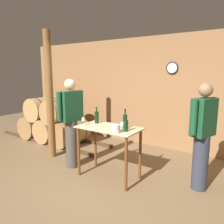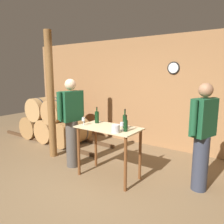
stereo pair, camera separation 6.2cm
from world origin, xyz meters
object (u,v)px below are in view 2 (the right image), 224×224
at_px(wine_glass_near_center, 122,125).
at_px(person_visitor_with_scarf, 202,135).
at_px(wine_bottle_left, 125,121).
at_px(person_host, 72,121).
at_px(wooden_post, 51,96).
at_px(ice_bucket, 116,129).
at_px(wine_glass_near_left, 83,120).
at_px(wine_bottle_far_left, 97,117).
at_px(wine_bottle_center, 126,125).

distance_m(wine_glass_near_center, person_visitor_with_scarf, 1.25).
distance_m(wine_bottle_left, person_host, 1.14).
relative_size(wooden_post, wine_glass_near_center, 20.23).
bearing_deg(ice_bucket, wine_glass_near_left, 173.35).
bearing_deg(wooden_post, ice_bucket, -9.70).
height_order(person_host, person_visitor_with_scarf, person_host).
relative_size(wine_bottle_far_left, person_host, 0.18).
xyz_separation_m(wine_glass_near_center, person_visitor_with_scarf, (1.13, 0.51, -0.12)).
height_order(wooden_post, ice_bucket, wooden_post).
bearing_deg(wine_bottle_center, wine_glass_near_left, -175.88).
xyz_separation_m(wine_bottle_center, wine_glass_near_left, (-0.84, -0.06, -0.00)).
xyz_separation_m(wooden_post, wine_bottle_center, (1.98, -0.17, -0.33)).
bearing_deg(person_visitor_with_scarf, wine_bottle_center, -152.72).
bearing_deg(wine_bottle_far_left, ice_bucket, -28.11).
bearing_deg(wine_glass_near_left, wine_glass_near_center, 6.56).
xyz_separation_m(wine_bottle_center, person_visitor_with_scarf, (1.05, 0.54, -0.12)).
xyz_separation_m(wine_bottle_left, person_host, (-1.13, -0.13, -0.12)).
distance_m(wine_bottle_center, ice_bucket, 0.18).
relative_size(wine_glass_near_center, person_host, 0.08).
relative_size(ice_bucket, person_host, 0.08).
bearing_deg(person_visitor_with_scarf, wine_bottle_left, -161.90).
relative_size(ice_bucket, person_visitor_with_scarf, 0.08).
distance_m(wine_bottle_center, person_visitor_with_scarf, 1.18).
xyz_separation_m(wine_bottle_left, person_visitor_with_scarf, (1.16, 0.38, -0.14)).
bearing_deg(wooden_post, wine_bottle_left, -0.44).
bearing_deg(wine_bottle_center, person_host, 178.42).
bearing_deg(wine_glass_near_left, wine_bottle_far_left, 69.51).
bearing_deg(wine_bottle_center, wine_bottle_far_left, 164.90).
distance_m(wooden_post, ice_bucket, 1.96).
height_order(wine_bottle_center, wine_glass_near_left, wine_bottle_center).
relative_size(wine_bottle_far_left, wine_bottle_center, 1.13).
relative_size(wine_bottle_left, wine_glass_near_left, 2.41).
height_order(wooden_post, wine_glass_near_center, wooden_post).
bearing_deg(person_host, wine_bottle_left, 6.40).
xyz_separation_m(wine_bottle_center, person_host, (-1.24, 0.03, -0.10)).
bearing_deg(wine_bottle_center, person_visitor_with_scarf, 27.28).
bearing_deg(wine_bottle_far_left, person_host, -161.34).
bearing_deg(wine_bottle_left, wine_bottle_far_left, 176.32).
xyz_separation_m(wooden_post, wine_bottle_left, (1.87, -0.01, -0.31)).
bearing_deg(wine_glass_near_center, wine_bottle_far_left, 165.18).
bearing_deg(wooden_post, wine_bottle_center, -5.04).
bearing_deg(wine_glass_near_center, wooden_post, 175.53).
height_order(wine_glass_near_center, ice_bucket, wine_glass_near_center).
relative_size(wine_bottle_far_left, wine_glass_near_left, 2.22).
relative_size(wine_bottle_far_left, ice_bucket, 2.32).
distance_m(wine_bottle_left, wine_bottle_center, 0.20).
distance_m(wine_glass_near_left, person_host, 0.42).
height_order(wine_bottle_left, wine_bottle_center, wine_bottle_left).
distance_m(wooden_post, wine_glass_near_left, 1.21).
distance_m(ice_bucket, person_host, 1.16).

